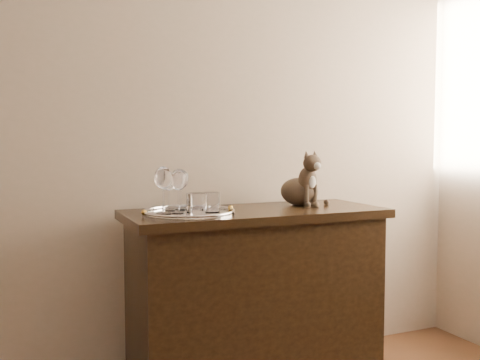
{
  "coord_description": "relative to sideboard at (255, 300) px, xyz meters",
  "views": [
    {
      "loc": [
        -0.44,
        -0.28,
        1.16
      ],
      "look_at": [
        0.53,
        1.95,
        0.99
      ],
      "focal_mm": 40.0,
      "sensor_mm": 36.0,
      "label": 1
    }
  ],
  "objects": [
    {
      "name": "wine_glass_b",
      "position": [
        -0.33,
        0.08,
        0.52
      ],
      "size": [
        0.07,
        0.07,
        0.18
      ],
      "primitive_type": null,
      "color": "white",
      "rests_on": "tray"
    },
    {
      "name": "tumbler_b",
      "position": [
        -0.34,
        -0.16,
        0.48
      ],
      "size": [
        0.08,
        0.08,
        0.09
      ],
      "primitive_type": "cylinder",
      "color": "silver",
      "rests_on": "tray"
    },
    {
      "name": "wine_glass_d",
      "position": [
        -0.38,
        -0.05,
        0.53
      ],
      "size": [
        0.07,
        0.07,
        0.19
      ],
      "primitive_type": null,
      "color": "white",
      "rests_on": "tray"
    },
    {
      "name": "wall_back",
      "position": [
        -0.6,
        0.31,
        0.93
      ],
      "size": [
        4.0,
        0.1,
        2.7
      ],
      "primitive_type": "cube",
      "color": "tan",
      "rests_on": "ground"
    },
    {
      "name": "wine_glass_a",
      "position": [
        -0.4,
        0.06,
        0.52
      ],
      "size": [
        0.06,
        0.06,
        0.17
      ],
      "primitive_type": null,
      "color": "white",
      "rests_on": "tray"
    },
    {
      "name": "tumbler_a",
      "position": [
        -0.25,
        -0.07,
        0.48
      ],
      "size": [
        0.08,
        0.08,
        0.09
      ],
      "primitive_type": "cylinder",
      "color": "white",
      "rests_on": "tray"
    },
    {
      "name": "wine_glass_c",
      "position": [
        -0.45,
        -0.05,
        0.53
      ],
      "size": [
        0.08,
        0.08,
        0.2
      ],
      "primitive_type": null,
      "color": "silver",
      "rests_on": "tray"
    },
    {
      "name": "cat",
      "position": [
        0.27,
        0.08,
        0.56
      ],
      "size": [
        0.29,
        0.28,
        0.27
      ],
      "primitive_type": null,
      "rotation": [
        0.0,
        0.0,
        0.11
      ],
      "color": "brown",
      "rests_on": "sideboard"
    },
    {
      "name": "sideboard",
      "position": [
        0.0,
        0.0,
        0.0
      ],
      "size": [
        1.2,
        0.5,
        0.85
      ],
      "primitive_type": null,
      "color": "black",
      "rests_on": "ground"
    },
    {
      "name": "tray",
      "position": [
        -0.33,
        -0.03,
        0.43
      ],
      "size": [
        0.4,
        0.4,
        0.01
      ],
      "primitive_type": "cylinder",
      "color": "silver",
      "rests_on": "sideboard"
    }
  ]
}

